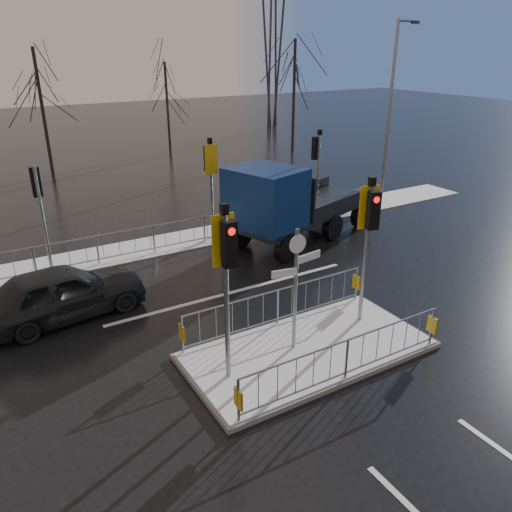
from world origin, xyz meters
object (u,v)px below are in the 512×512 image
traffic_island (308,339)px  street_lamp_right (391,107)px  car_far_lane (63,292)px  flatbed_truck (282,203)px

traffic_island → street_lamp_right: 14.14m
traffic_island → car_far_lane: bearing=134.2°
car_far_lane → flatbed_truck: bearing=-87.4°
flatbed_truck → street_lamp_right: size_ratio=0.89×
car_far_lane → street_lamp_right: street_lamp_right is taller
flatbed_truck → street_lamp_right: street_lamp_right is taller
traffic_island → street_lamp_right: size_ratio=0.75×
traffic_island → street_lamp_right: street_lamp_right is taller
traffic_island → car_far_lane: 6.77m
street_lamp_right → traffic_island: bearing=-141.3°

